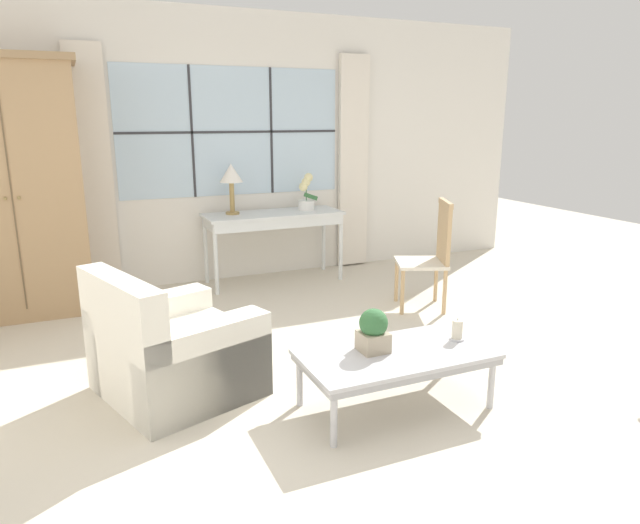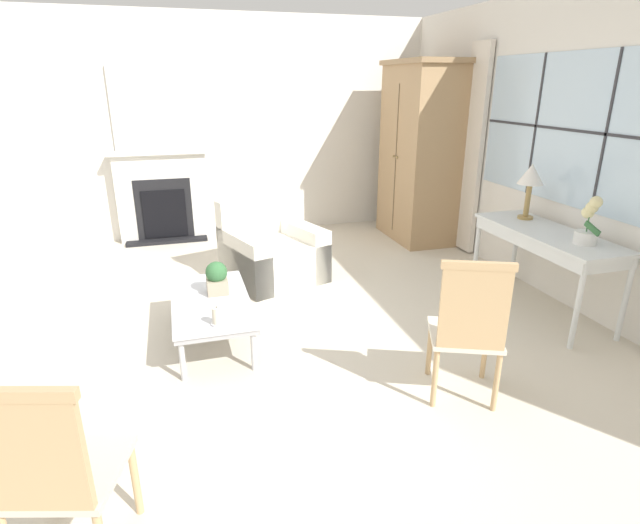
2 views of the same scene
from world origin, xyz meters
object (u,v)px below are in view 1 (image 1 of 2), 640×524
object	(u,v)px
console_table	(273,220)
table_lamp	(231,176)
armoire	(15,189)
armchair_upholstered	(172,353)
potted_orchid	(306,195)
coffee_table	(396,358)
potted_plant_small	(373,330)
pillar_candle	(457,331)
side_chair_wooden	(433,250)

from	to	relation	value
console_table	table_lamp	size ratio (longest dim) A/B	2.79
armoire	armchair_upholstered	bearing A→B (deg)	-66.30
potted_orchid	coffee_table	xyz separation A→B (m)	(-0.62, -2.94, -0.59)
armoire	console_table	size ratio (longest dim) A/B	1.54
console_table	armchair_upholstered	world-z (taller)	armchair_upholstered
armoire	armchair_upholstered	size ratio (longest dim) A/B	2.01
console_table	potted_plant_small	world-z (taller)	console_table
console_table	table_lamp	distance (m)	0.64
potted_orchid	table_lamp	bearing A→B (deg)	176.25
console_table	table_lamp	bearing A→B (deg)	169.45
console_table	coffee_table	xyz separation A→B (m)	(-0.23, -2.92, -0.35)
armchair_upholstered	pillar_candle	world-z (taller)	armchair_upholstered
pillar_candle	armoire	bearing A→B (deg)	132.34
potted_plant_small	potted_orchid	bearing A→B (deg)	75.46
armoire	armchair_upholstered	world-z (taller)	armoire
armoire	potted_orchid	distance (m)	2.78
armchair_upholstered	pillar_candle	distance (m)	1.81
table_lamp	potted_orchid	bearing A→B (deg)	-3.75
table_lamp	side_chair_wooden	size ratio (longest dim) A/B	0.52
table_lamp	side_chair_wooden	xyz separation A→B (m)	(1.46, -1.50, -0.59)
table_lamp	potted_orchid	size ratio (longest dim) A/B	1.31
table_lamp	armchair_upholstered	xyz separation A→B (m)	(-1.03, -2.27, -0.87)
armoire	potted_plant_small	xyz separation A→B (m)	(2.03, -2.80, -0.63)
console_table	armchair_upholstered	xyz separation A→B (m)	(-1.44, -2.19, -0.39)
armoire	pillar_candle	xyz separation A→B (m)	(2.60, -2.85, -0.70)
coffee_table	pillar_candle	world-z (taller)	pillar_candle
pillar_candle	potted_orchid	bearing A→B (deg)	86.64
console_table	coffee_table	bearing A→B (deg)	-94.59
armoire	potted_plant_small	size ratio (longest dim) A/B	8.41
potted_plant_small	pillar_candle	bearing A→B (deg)	-5.63
pillar_candle	console_table	bearing A→B (deg)	94.29
coffee_table	potted_orchid	bearing A→B (deg)	78.02
table_lamp	potted_orchid	distance (m)	0.84
potted_plant_small	pillar_candle	size ratio (longest dim) A/B	1.87
armoire	console_table	bearing A→B (deg)	1.30
armoire	coffee_table	distance (m)	3.67
potted_orchid	potted_plant_small	xyz separation A→B (m)	(-0.75, -2.87, -0.42)
pillar_candle	armchair_upholstered	bearing A→B (deg)	156.70
armchair_upholstered	pillar_candle	xyz separation A→B (m)	(1.66, -0.72, 0.15)
potted_orchid	armchair_upholstered	xyz separation A→B (m)	(-1.83, -2.22, -0.64)
armoire	coffee_table	bearing A→B (deg)	-53.15
console_table	table_lamp	world-z (taller)	table_lamp
armoire	armchair_upholstered	distance (m)	2.48
console_table	pillar_candle	distance (m)	2.92
console_table	coffee_table	size ratio (longest dim) A/B	1.26
side_chair_wooden	console_table	bearing A→B (deg)	126.29
side_chair_wooden	pillar_candle	bearing A→B (deg)	-119.08
table_lamp	coffee_table	size ratio (longest dim) A/B	0.45
armoire	potted_orchid	world-z (taller)	armoire
armchair_upholstered	side_chair_wooden	bearing A→B (deg)	17.18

